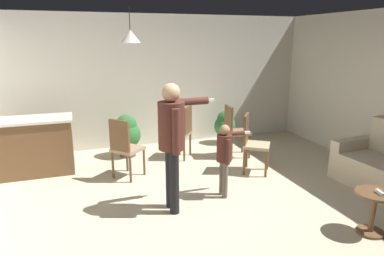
{
  "coord_description": "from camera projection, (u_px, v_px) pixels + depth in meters",
  "views": [
    {
      "loc": [
        -1.74,
        -3.87,
        2.22
      ],
      "look_at": [
        -0.23,
        0.54,
        1.0
      ],
      "focal_mm": 32.16,
      "sensor_mm": 36.0,
      "label": 1
    }
  ],
  "objects": [
    {
      "name": "potted_plant_by_wall",
      "position": [
        127.0,
        134.0,
        6.58
      ],
      "size": [
        0.53,
        0.53,
        0.82
      ],
      "color": "#4C4742",
      "rests_on": "ground"
    },
    {
      "name": "person_child",
      "position": [
        225.0,
        153.0,
        4.83
      ],
      "size": [
        0.56,
        0.31,
        1.07
      ],
      "rotation": [
        0.0,
        0.0,
        -1.59
      ],
      "color": "#60564C",
      "rests_on": "ground"
    },
    {
      "name": "ceiling_light_pendant",
      "position": [
        130.0,
        36.0,
        5.34
      ],
      "size": [
        0.32,
        0.32,
        0.55
      ],
      "color": "silver"
    },
    {
      "name": "dining_chair_centre_back",
      "position": [
        182.0,
        130.0,
        6.47
      ],
      "size": [
        0.59,
        0.59,
        1.0
      ],
      "rotation": [
        0.0,
        0.0,
        0.93
      ],
      "color": "brown",
      "rests_on": "ground"
    },
    {
      "name": "wall_back",
      "position": [
        161.0,
        81.0,
        7.24
      ],
      "size": [
        6.4,
        0.1,
        2.7
      ],
      "primitive_type": "cube",
      "color": "silver",
      "rests_on": "ground"
    },
    {
      "name": "ground",
      "position": [
        221.0,
        208.0,
        4.65
      ],
      "size": [
        7.68,
        7.68,
        0.0
      ],
      "primitive_type": "plane",
      "color": "beige"
    },
    {
      "name": "dining_chair_near_wall",
      "position": [
        252.0,
        141.0,
        5.77
      ],
      "size": [
        0.58,
        0.58,
        1.0
      ],
      "rotation": [
        0.0,
        0.0,
        4.11
      ],
      "color": "brown",
      "rests_on": "ground"
    },
    {
      "name": "kitchen_counter",
      "position": [
        35.0,
        146.0,
        5.73
      ],
      "size": [
        1.26,
        0.66,
        0.95
      ],
      "color": "brown",
      "rests_on": "ground"
    },
    {
      "name": "dining_chair_spare",
      "position": [
        234.0,
        129.0,
        6.54
      ],
      "size": [
        0.46,
        0.46,
        1.0
      ],
      "rotation": [
        0.0,
        0.0,
        4.62
      ],
      "color": "brown",
      "rests_on": "ground"
    },
    {
      "name": "dining_chair_by_counter",
      "position": [
        125.0,
        146.0,
        5.5
      ],
      "size": [
        0.59,
        0.59,
        1.0
      ],
      "rotation": [
        0.0,
        0.0,
        5.45
      ],
      "color": "brown",
      "rests_on": "ground"
    },
    {
      "name": "side_table_by_couch",
      "position": [
        374.0,
        208.0,
        3.96
      ],
      "size": [
        0.44,
        0.44,
        0.52
      ],
      "color": "brown",
      "rests_on": "ground"
    },
    {
      "name": "potted_plant_corner",
      "position": [
        225.0,
        126.0,
        7.43
      ],
      "size": [
        0.46,
        0.46,
        0.71
      ],
      "color": "brown",
      "rests_on": "ground"
    },
    {
      "name": "spare_remote_on_table",
      "position": [
        380.0,
        192.0,
        3.87
      ],
      "size": [
        0.07,
        0.13,
        0.04
      ],
      "primitive_type": "cube",
      "rotation": [
        0.0,
        0.0,
        2.88
      ],
      "color": "white",
      "rests_on": "side_table_by_couch"
    },
    {
      "name": "person_adult",
      "position": [
        173.0,
        134.0,
        4.33
      ],
      "size": [
        0.83,
        0.51,
        1.69
      ],
      "rotation": [
        0.0,
        0.0,
        -1.55
      ],
      "color": "black",
      "rests_on": "ground"
    }
  ]
}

